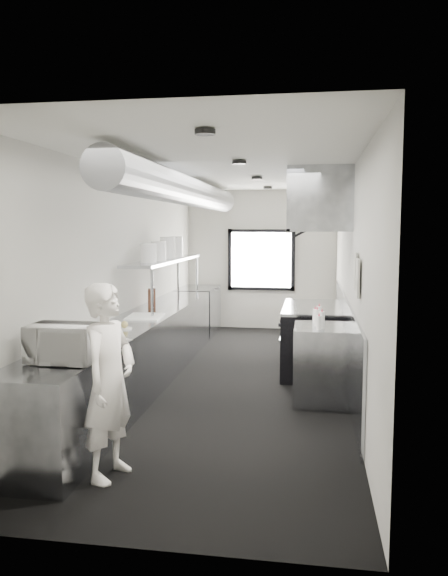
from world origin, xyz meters
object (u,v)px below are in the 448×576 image
at_px(exhaust_hood, 319,203).
at_px(pass_shelf, 166,261).
at_px(bottle_station, 322,364).
at_px(deli_tub_a, 52,352).
at_px(squeeze_bottle_c, 317,318).
at_px(small_plate, 125,329).
at_px(microwave, 64,343).
at_px(cutting_board, 145,317).
at_px(deli_tub_b, 59,346).
at_px(plate_stack_b, 159,251).
at_px(squeeze_bottle_e, 319,314).
at_px(plate_stack_c, 168,248).
at_px(squeeze_bottle_a, 319,323).
at_px(plate_stack_d, 176,247).
at_px(prep_counter, 139,353).
at_px(plate_stack_a, 148,253).
at_px(squeeze_bottle_d, 315,316).
at_px(range, 312,339).
at_px(line_cook, 109,381).
at_px(far_work_table, 198,311).
at_px(knife_block, 152,298).
at_px(squeeze_bottle_b, 322,320).

xyz_separation_m(exhaust_hood, pass_shelf, (-2.29, 0.30, -0.86)).
xyz_separation_m(exhaust_hood, bottle_station, (0.05, -1.40, -1.94)).
height_order(deli_tub_a, squeeze_bottle_c, squeeze_bottle_c).
bearing_deg(small_plate, bottle_station, 13.98).
bearing_deg(microwave, cutting_board, 91.00).
relative_size(deli_tub_b, plate_stack_b, 0.49).
relative_size(cutting_board, squeeze_bottle_e, 3.07).
bearing_deg(plate_stack_c, squeeze_bottle_c, -39.75).
bearing_deg(bottle_station, plate_stack_b, 151.00).
distance_m(squeeze_bottle_c, squeeze_bottle_e, 0.35).
xyz_separation_m(squeeze_bottle_a, squeeze_bottle_e, (0.01, 0.60, 0.01)).
xyz_separation_m(plate_stack_d, squeeze_bottle_e, (2.28, -1.95, -0.74)).
height_order(prep_counter, squeeze_bottle_e, squeeze_bottle_e).
xyz_separation_m(bottle_station, plate_stack_a, (-2.38, 0.91, 1.25)).
relative_size(pass_shelf, squeeze_bottle_a, 18.82).
relative_size(bottle_station, deli_tub_b, 6.53).
bearing_deg(small_plate, plate_stack_a, 95.78).
relative_size(pass_shelf, bottle_station, 3.33).
relative_size(prep_counter, squeeze_bottle_d, 34.41).
xyz_separation_m(range, bottle_station, (0.11, -1.40, -0.02)).
relative_size(line_cook, deli_tub_b, 11.68).
relative_size(plate_stack_a, plate_stack_b, 0.94).
relative_size(prep_counter, far_work_table, 5.00).
bearing_deg(plate_stack_c, squeeze_bottle_e, -33.82).
xyz_separation_m(cutting_board, squeeze_bottle_a, (2.20, -0.54, 0.07)).
xyz_separation_m(line_cook, squeeze_bottle_c, (1.69, 2.31, 0.19)).
height_order(knife_block, plate_stack_d, plate_stack_d).
height_order(plate_stack_c, squeeze_bottle_a, plate_stack_c).
xyz_separation_m(squeeze_bottle_d, squeeze_bottle_e, (0.05, 0.17, 0.01)).
bearing_deg(microwave, squeeze_bottle_a, 41.06).
distance_m(far_work_table, knife_block, 2.74).
xyz_separation_m(line_cook, squeeze_bottle_d, (1.66, 2.49, 0.18)).
relative_size(line_cook, plate_stack_c, 4.76).
bearing_deg(squeeze_bottle_a, squeeze_bottle_b, 68.07).
relative_size(far_work_table, microwave, 2.21).
height_order(prep_counter, plate_stack_a, plate_stack_a).
xyz_separation_m(microwave, deli_tub_b, (-0.23, 0.38, -0.11)).
relative_size(deli_tub_b, plate_stack_a, 0.52).
bearing_deg(plate_stack_b, squeeze_bottle_a, -33.99).
distance_m(pass_shelf, squeeze_bottle_d, 2.77).
height_order(prep_counter, microwave, microwave).
distance_m(plate_stack_d, squeeze_bottle_e, 3.10).
xyz_separation_m(deli_tub_b, plate_stack_d, (0.14, 4.04, 0.79)).
relative_size(deli_tub_a, cutting_board, 0.23).
xyz_separation_m(squeeze_bottle_a, squeeze_bottle_c, (-0.02, 0.25, 0.02)).
xyz_separation_m(small_plate, squeeze_bottle_b, (2.22, 0.38, 0.09)).
bearing_deg(cutting_board, squeeze_bottle_c, -7.70).
bearing_deg(range, plate_stack_c, 167.31).
bearing_deg(cutting_board, small_plate, -88.61).
height_order(prep_counter, cutting_board, cutting_board).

